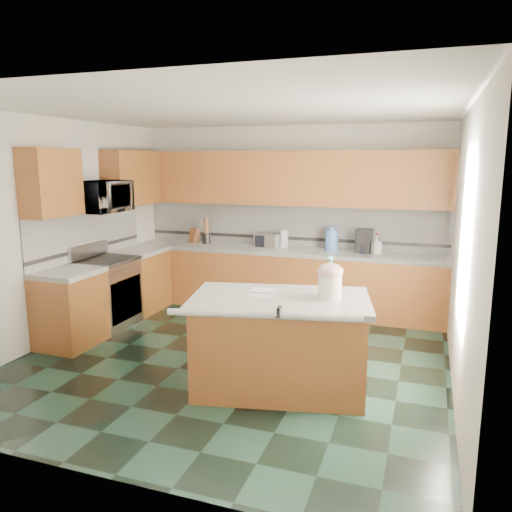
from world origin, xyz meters
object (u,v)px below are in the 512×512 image
at_px(island_top, 280,300).
at_px(toaster_oven, 268,241).
at_px(knife_block, 194,236).
at_px(coffee_maker, 364,241).
at_px(island_base, 279,346).
at_px(treat_jar, 330,287).
at_px(soap_bottle_island, 330,277).

xyz_separation_m(island_top, toaster_oven, (-0.96, 2.60, 0.13)).
bearing_deg(knife_block, toaster_oven, 19.16).
xyz_separation_m(island_top, coffee_maker, (0.45, 2.63, 0.20)).
distance_m(island_base, toaster_oven, 2.83).
distance_m(knife_block, toaster_oven, 1.20).
height_order(island_top, toaster_oven, toaster_oven).
bearing_deg(treat_jar, coffee_maker, 101.12).
distance_m(island_base, knife_block, 3.43).
bearing_deg(knife_block, treat_jar, -24.55).
relative_size(island_base, coffee_maker, 4.71).
relative_size(island_base, knife_block, 6.85).
bearing_deg(toaster_oven, treat_jar, -52.41).
distance_m(soap_bottle_island, coffee_maker, 2.47).
height_order(toaster_oven, coffee_maker, coffee_maker).
relative_size(knife_block, toaster_oven, 0.65).
relative_size(soap_bottle_island, toaster_oven, 1.11).
height_order(island_top, knife_block, knife_block).
distance_m(island_base, treat_jar, 0.76).
bearing_deg(coffee_maker, island_top, -91.78).
xyz_separation_m(island_top, knife_block, (-2.16, 2.60, 0.15)).
xyz_separation_m(island_base, toaster_oven, (-0.96, 2.60, 0.59)).
height_order(island_base, toaster_oven, toaster_oven).
relative_size(island_top, toaster_oven, 4.74).
xyz_separation_m(treat_jar, knife_block, (-2.62, 2.50, 0.00)).
xyz_separation_m(island_base, knife_block, (-2.16, 2.60, 0.61)).
distance_m(island_base, island_top, 0.46).
height_order(island_top, coffee_maker, coffee_maker).
relative_size(island_top, knife_block, 7.29).
relative_size(soap_bottle_island, knife_block, 1.71).
relative_size(island_top, treat_jar, 7.34).
height_order(treat_jar, knife_block, knife_block).
relative_size(island_base, soap_bottle_island, 4.00).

